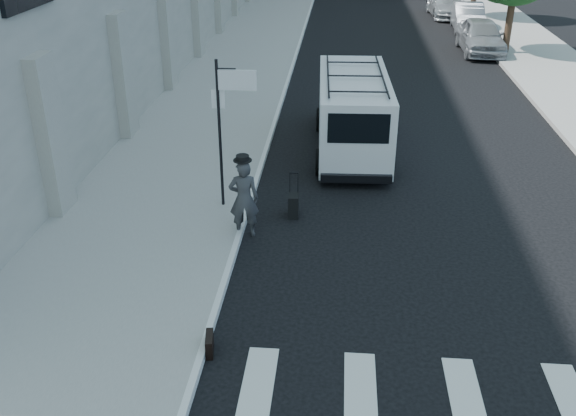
% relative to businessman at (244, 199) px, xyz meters
% --- Properties ---
extents(ground, '(120.00, 120.00, 0.00)m').
position_rel_businessman_xyz_m(ground, '(1.90, -2.00, -0.90)').
color(ground, black).
rests_on(ground, ground).
extents(sidewalk_left, '(4.50, 48.00, 0.15)m').
position_rel_businessman_xyz_m(sidewalk_left, '(-2.35, 14.00, -0.82)').
color(sidewalk_left, gray).
rests_on(sidewalk_left, ground).
extents(sidewalk_right, '(4.00, 56.00, 0.15)m').
position_rel_businessman_xyz_m(sidewalk_right, '(10.90, 18.00, -0.82)').
color(sidewalk_right, gray).
rests_on(sidewalk_right, ground).
extents(sign_pole, '(1.03, 0.07, 3.50)m').
position_rel_businessman_xyz_m(sign_pole, '(-0.46, 1.20, 1.75)').
color(sign_pole, black).
rests_on(sign_pole, sidewalk_left).
extents(businessman, '(0.70, 0.51, 1.80)m').
position_rel_businessman_xyz_m(businessman, '(0.00, 0.00, 0.00)').
color(businessman, '#363638').
rests_on(businessman, ground).
extents(briefcase, '(0.18, 0.45, 0.34)m').
position_rel_businessman_xyz_m(briefcase, '(0.00, -4.07, -0.73)').
color(briefcase, black).
rests_on(briefcase, ground).
extents(suitcase, '(0.25, 0.39, 1.06)m').
position_rel_businessman_xyz_m(suitcase, '(1.01, 1.00, -0.62)').
color(suitcase, black).
rests_on(suitcase, ground).
extents(cargo_van, '(2.26, 5.94, 2.22)m').
position_rel_businessman_xyz_m(cargo_van, '(2.39, 5.49, 0.25)').
color(cargo_van, white).
rests_on(cargo_van, ground).
extents(parked_car_a, '(1.85, 4.57, 1.56)m').
position_rel_businessman_xyz_m(parked_car_a, '(8.43, 18.48, -0.12)').
color(parked_car_a, '#989BA0').
rests_on(parked_car_a, ground).
extents(parked_car_b, '(1.75, 4.42, 1.43)m').
position_rel_businessman_xyz_m(parked_car_b, '(8.70, 23.72, -0.18)').
color(parked_car_b, slate).
rests_on(parked_car_b, ground).
extents(parked_car_c, '(2.16, 4.85, 1.38)m').
position_rel_businessman_xyz_m(parked_car_c, '(8.12, 27.96, -0.21)').
color(parked_car_c, '#A3A7AB').
rests_on(parked_car_c, ground).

